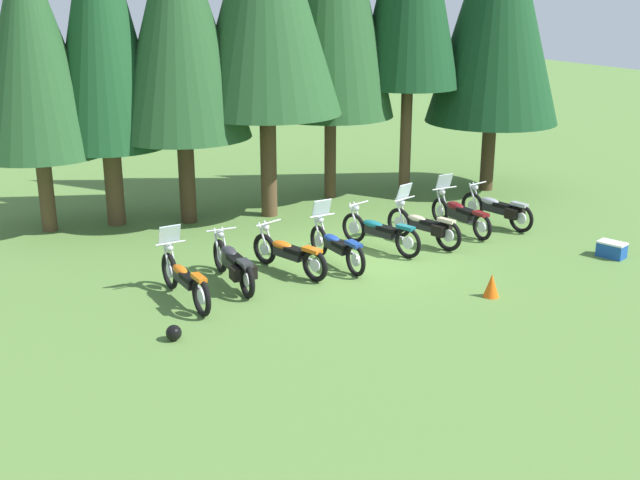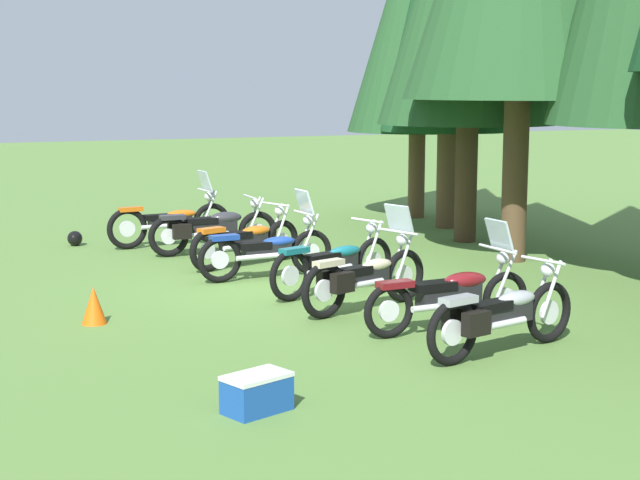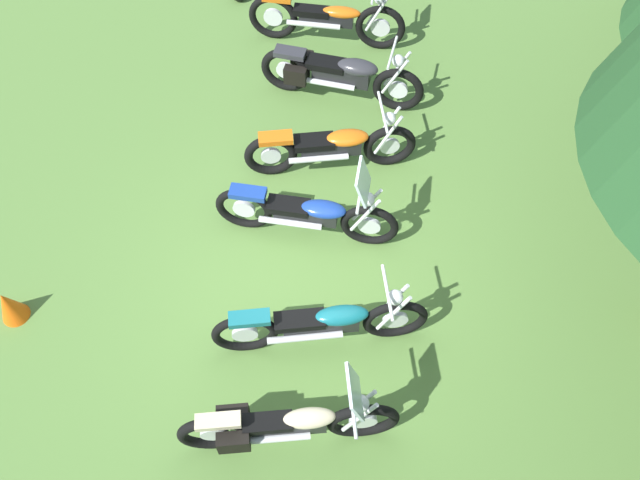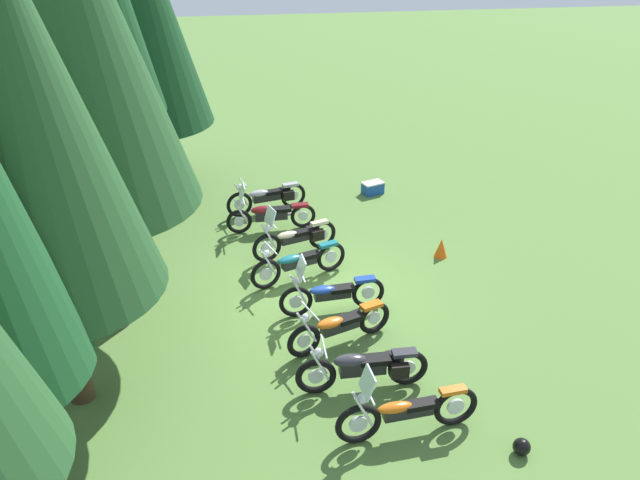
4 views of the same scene
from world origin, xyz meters
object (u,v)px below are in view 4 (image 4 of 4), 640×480
at_px(motorcycle_0, 406,411).
at_px(motorcycle_5, 296,237).
at_px(motorcycle_6, 270,214).
at_px(dropped_helmet, 522,447).
at_px(pine_tree_2, 18,110).
at_px(traffic_cone, 441,248).
at_px(motorcycle_3, 331,293).
at_px(motorcycle_2, 339,326).
at_px(picnic_cooler, 373,188).
at_px(motorcycle_4, 298,262).
at_px(pine_tree_3, 66,28).
at_px(motorcycle_1, 364,367).
at_px(motorcycle_7, 268,197).

bearing_deg(motorcycle_0, motorcycle_5, -85.60).
xyz_separation_m(motorcycle_6, dropped_helmet, (-8.36, -3.21, -0.33)).
distance_m(motorcycle_0, pine_tree_2, 7.32).
xyz_separation_m(motorcycle_6, traffic_cone, (-2.08, -4.00, -0.23)).
bearing_deg(motorcycle_3, motorcycle_0, 95.17).
distance_m(motorcycle_2, picnic_cooler, 7.44).
bearing_deg(motorcycle_0, motorcycle_6, -83.48).
relative_size(motorcycle_4, pine_tree_3, 0.25).
bearing_deg(picnic_cooler, motorcycle_1, 165.77).
relative_size(motorcycle_1, traffic_cone, 4.97).
bearing_deg(motorcycle_6, picnic_cooler, -151.72).
distance_m(motorcycle_0, motorcycle_5, 6.32).
distance_m(motorcycle_3, pine_tree_3, 6.98).
height_order(motorcycle_3, motorcycle_4, motorcycle_3).
xyz_separation_m(motorcycle_4, dropped_helmet, (-5.77, -2.79, -0.31)).
height_order(motorcycle_3, pine_tree_3, pine_tree_3).
distance_m(motorcycle_4, motorcycle_5, 1.18).
xyz_separation_m(motorcycle_0, traffic_cone, (5.56, -2.47, -0.23)).
relative_size(motorcycle_6, pine_tree_3, 0.26).
xyz_separation_m(pine_tree_3, traffic_cone, (1.69, -7.46, -5.63)).
bearing_deg(motorcycle_7, pine_tree_2, 47.63).
xyz_separation_m(motorcycle_4, traffic_cone, (0.51, -3.57, -0.21)).
relative_size(motorcycle_5, motorcycle_6, 0.91).
relative_size(motorcycle_2, motorcycle_6, 0.92).
distance_m(motorcycle_2, pine_tree_3, 7.10).
relative_size(motorcycle_3, picnic_cooler, 3.25).
xyz_separation_m(motorcycle_2, motorcycle_6, (5.13, 0.90, 0.04)).
bearing_deg(motorcycle_0, dropped_helmet, 152.35).
distance_m(motorcycle_4, motorcycle_6, 2.62).
xyz_separation_m(motorcycle_1, picnic_cooler, (8.40, -2.13, -0.29)).
relative_size(pine_tree_3, picnic_cooler, 12.87).
height_order(motorcycle_3, motorcycle_5, motorcycle_5).
relative_size(motorcycle_6, traffic_cone, 4.93).
relative_size(motorcycle_0, traffic_cone, 5.06).
bearing_deg(motorcycle_1, traffic_cone, -122.69).
height_order(picnic_cooler, dropped_helmet, picnic_cooler).
distance_m(motorcycle_5, motorcycle_7, 2.60).
bearing_deg(pine_tree_2, motorcycle_6, -32.85).
height_order(motorcycle_4, motorcycle_7, same).
height_order(motorcycle_6, pine_tree_2, pine_tree_2).
bearing_deg(pine_tree_3, motorcycle_4, -73.02).
relative_size(motorcycle_0, motorcycle_7, 1.07).
distance_m(motorcycle_1, motorcycle_4, 3.94).
bearing_deg(motorcycle_6, dropped_helmet, 108.42).
distance_m(motorcycle_2, pine_tree_2, 6.73).
height_order(motorcycle_5, pine_tree_2, pine_tree_2).
relative_size(motorcycle_2, traffic_cone, 4.56).
xyz_separation_m(pine_tree_2, pine_tree_3, (2.15, -0.36, 0.72)).
bearing_deg(motorcycle_6, pine_tree_3, 44.84).
height_order(motorcycle_1, pine_tree_2, pine_tree_2).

